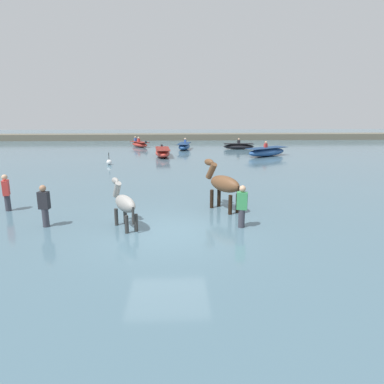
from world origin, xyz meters
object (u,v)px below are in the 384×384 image
object	(u,v)px
boat_near_starboard	(267,152)
boat_distant_west	(239,146)
horse_lead_bay	(223,185)
horse_trailing_grey	(124,204)
boat_near_port	(140,144)
channel_buoy	(109,162)
person_wading_close	(7,195)
boat_mid_channel	(184,146)
person_onlooker_left	(242,210)
boat_far_inshore	(163,153)
person_spectator_far	(45,209)

from	to	relation	value
boat_near_starboard	boat_distant_west	bearing A→B (deg)	104.77
horse_lead_bay	horse_trailing_grey	size ratio (longest dim) A/B	1.18
boat_near_port	channel_buoy	size ratio (longest dim) A/B	3.20
person_wading_close	boat_distant_west	bearing A→B (deg)	58.80
channel_buoy	horse_lead_bay	bearing A→B (deg)	-60.26
boat_mid_channel	person_onlooker_left	world-z (taller)	person_onlooker_left
horse_lead_bay	boat_far_inshore	world-z (taller)	horse_lead_bay
boat_far_inshore	boat_mid_channel	size ratio (longest dim) A/B	1.19
boat_near_starboard	channel_buoy	distance (m)	12.17
boat_near_starboard	boat_mid_channel	bearing A→B (deg)	142.73
boat_mid_channel	boat_near_port	world-z (taller)	boat_mid_channel
person_spectator_far	person_onlooker_left	bearing A→B (deg)	-3.00
person_wading_close	boat_near_port	bearing A→B (deg)	83.60
person_wading_close	boat_mid_channel	bearing A→B (deg)	70.73
horse_lead_bay	boat_far_inshore	size ratio (longest dim) A/B	0.61
boat_far_inshore	person_wading_close	xyz separation A→B (m)	(-4.99, -14.50, 0.25)
horse_lead_bay	channel_buoy	distance (m)	12.41
horse_trailing_grey	person_spectator_far	bearing A→B (deg)	175.60
boat_distant_west	person_wading_close	size ratio (longest dim) A/B	1.74
horse_lead_bay	boat_mid_channel	world-z (taller)	horse_lead_bay
boat_far_inshore	person_onlooker_left	bearing A→B (deg)	-79.46
boat_far_inshore	boat_near_port	xyz separation A→B (m)	(-2.54, 7.29, -0.05)
boat_distant_west	boat_near_starboard	distance (m)	5.20
boat_near_port	channel_buoy	xyz separation A→B (m)	(-0.83, -11.24, -0.09)
boat_near_port	horse_lead_bay	bearing A→B (deg)	-76.41
boat_near_starboard	boat_far_inshore	bearing A→B (deg)	179.76
boat_near_port	person_wading_close	xyz separation A→B (m)	(-2.44, -21.79, 0.30)
boat_distant_west	person_spectator_far	bearing A→B (deg)	-114.68
horse_trailing_grey	boat_distant_west	world-z (taller)	horse_trailing_grey
boat_distant_west	channel_buoy	size ratio (longest dim) A/B	3.48
boat_mid_channel	person_wading_close	xyz separation A→B (m)	(-6.76, -19.33, 0.27)
boat_mid_channel	person_onlooker_left	xyz separation A→B (m)	(1.33, -21.48, 0.27)
boat_near_starboard	boat_near_port	bearing A→B (deg)	145.60
horse_trailing_grey	boat_near_starboard	distance (m)	18.63
person_wading_close	channel_buoy	distance (m)	10.68
boat_mid_channel	boat_near_starboard	distance (m)	8.02
person_wading_close	channel_buoy	xyz separation A→B (m)	(1.61, 10.56, -0.38)
boat_distant_west	person_spectator_far	size ratio (longest dim) A/B	1.74
boat_near_starboard	person_spectator_far	bearing A→B (deg)	-124.32
horse_trailing_grey	person_onlooker_left	size ratio (longest dim) A/B	1.08
boat_far_inshore	person_spectator_far	distance (m)	16.61
boat_mid_channel	channel_buoy	size ratio (longest dim) A/B	3.51
person_spectator_far	channel_buoy	xyz separation A→B (m)	(-0.39, 12.39, -0.38)
boat_distant_west	horse_trailing_grey	bearing A→B (deg)	-108.79
horse_trailing_grey	channel_buoy	distance (m)	12.91
boat_near_port	person_onlooker_left	bearing A→B (deg)	-76.74
horse_lead_bay	horse_trailing_grey	bearing A→B (deg)	-150.92
horse_trailing_grey	boat_mid_channel	size ratio (longest dim) A/B	0.62
person_onlooker_left	channel_buoy	bearing A→B (deg)	116.99
horse_trailing_grey	boat_mid_channel	distance (m)	21.47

